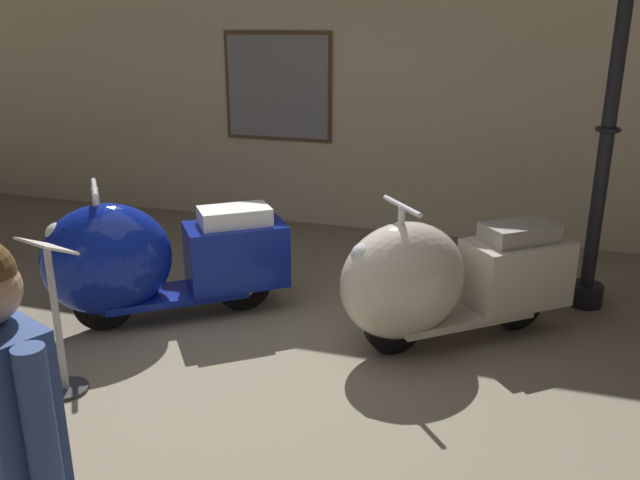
{
  "coord_description": "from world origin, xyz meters",
  "views": [
    {
      "loc": [
        1.63,
        -3.42,
        2.27
      ],
      "look_at": [
        0.16,
        1.16,
        0.66
      ],
      "focal_mm": 37.04,
      "sensor_mm": 36.0,
      "label": 1
    }
  ],
  "objects_px": {
    "lamppost": "(608,128)",
    "visitor_0": "(11,451)",
    "scooter_0": "(149,260)",
    "info_stanchion": "(58,330)",
    "scooter_1": "(439,280)"
  },
  "relations": [
    {
      "from": "scooter_0",
      "to": "info_stanchion",
      "type": "bearing_deg",
      "value": 53.18
    },
    {
      "from": "lamppost",
      "to": "visitor_0",
      "type": "distance_m",
      "value": 4.63
    },
    {
      "from": "scooter_0",
      "to": "lamppost",
      "type": "relative_size",
      "value": 0.65
    },
    {
      "from": "visitor_0",
      "to": "scooter_0",
      "type": "bearing_deg",
      "value": 46.55
    },
    {
      "from": "scooter_0",
      "to": "lamppost",
      "type": "distance_m",
      "value": 3.68
    },
    {
      "from": "lamppost",
      "to": "visitor_0",
      "type": "bearing_deg",
      "value": -116.31
    },
    {
      "from": "scooter_1",
      "to": "lamppost",
      "type": "relative_size",
      "value": 0.62
    },
    {
      "from": "lamppost",
      "to": "scooter_0",
      "type": "bearing_deg",
      "value": -156.99
    },
    {
      "from": "scooter_0",
      "to": "info_stanchion",
      "type": "xyz_separation_m",
      "value": [
        0.01,
        -1.08,
        -0.08
      ]
    },
    {
      "from": "visitor_0",
      "to": "info_stanchion",
      "type": "distance_m",
      "value": 2.12
    },
    {
      "from": "lamppost",
      "to": "visitor_0",
      "type": "xyz_separation_m",
      "value": [
        -2.04,
        -4.12,
        -0.51
      ]
    },
    {
      "from": "scooter_0",
      "to": "scooter_1",
      "type": "height_order",
      "value": "scooter_0"
    },
    {
      "from": "scooter_0",
      "to": "lamppost",
      "type": "bearing_deg",
      "value": 165.55
    },
    {
      "from": "scooter_1",
      "to": "lamppost",
      "type": "bearing_deg",
      "value": -174.47
    },
    {
      "from": "scooter_1",
      "to": "info_stanchion",
      "type": "height_order",
      "value": "scooter_1"
    }
  ]
}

